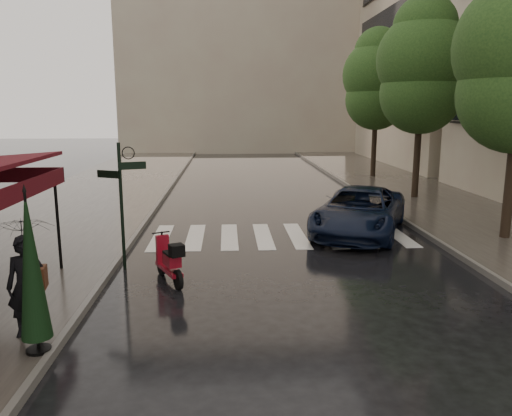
{
  "coord_description": "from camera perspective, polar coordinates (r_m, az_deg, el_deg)",
  "views": [
    {
      "loc": [
        1.34,
        -8.96,
        3.87
      ],
      "look_at": [
        2.07,
        3.44,
        1.4
      ],
      "focal_mm": 35.0,
      "sensor_mm": 36.0,
      "label": 1
    }
  ],
  "objects": [
    {
      "name": "parasol_front",
      "position": [
        8.37,
        -24.31,
        -6.05
      ],
      "size": [
        0.47,
        0.47,
        2.61
      ],
      "color": "black",
      "rests_on": "sidewalk_near"
    },
    {
      "name": "backdrop_building",
      "position": [
        47.39,
        -1.42,
        18.66
      ],
      "size": [
        22.0,
        6.0,
        20.0
      ],
      "primitive_type": "cube",
      "color": "gray",
      "rests_on": "ground"
    },
    {
      "name": "parked_car",
      "position": [
        15.99,
        11.74,
        -0.34
      ],
      "size": [
        4.32,
        5.73,
        1.45
      ],
      "primitive_type": "imported",
      "rotation": [
        0.0,
        0.0,
        -0.42
      ],
      "color": "black",
      "rests_on": "ground"
    },
    {
      "name": "haussmann_far",
      "position": [
        38.48,
        21.0,
        18.56
      ],
      "size": [
        8.0,
        16.0,
        18.5
      ],
      "primitive_type": "cube",
      "color": "gray",
      "rests_on": "ground"
    },
    {
      "name": "sidewalk_far",
      "position": [
        23.09,
        19.37,
        1.1
      ],
      "size": [
        5.5,
        60.0,
        0.12
      ],
      "primitive_type": "cube",
      "color": "#38332D",
      "rests_on": "ground"
    },
    {
      "name": "pedestrian_with_umbrella",
      "position": [
        8.98,
        -25.14,
        -3.36
      ],
      "size": [
        1.18,
        1.19,
        2.48
      ],
      "rotation": [
        0.0,
        0.0,
        0.17
      ],
      "color": "black",
      "rests_on": "sidewalk_near"
    },
    {
      "name": "curb_far",
      "position": [
        22.16,
        12.68,
        1.1
      ],
      "size": [
        0.12,
        60.0,
        0.16
      ],
      "primitive_type": "cube",
      "color": "#595651",
      "rests_on": "ground"
    },
    {
      "name": "crosswalk",
      "position": [
        15.53,
        2.77,
        -3.17
      ],
      "size": [
        7.85,
        3.2,
        0.01
      ],
      "color": "silver",
      "rests_on": "ground"
    },
    {
      "name": "sidewalk_near",
      "position": [
        22.09,
        -18.66,
        0.71
      ],
      "size": [
        6.0,
        60.0,
        0.12
      ],
      "primitive_type": "cube",
      "color": "#38332D",
      "rests_on": "ground"
    },
    {
      "name": "curb_near",
      "position": [
        21.48,
        -10.79,
        0.86
      ],
      "size": [
        0.12,
        60.0,
        0.16
      ],
      "primitive_type": "cube",
      "color": "#595651",
      "rests_on": "ground"
    },
    {
      "name": "scooter",
      "position": [
        11.47,
        -9.83,
        -6.06
      ],
      "size": [
        0.85,
        1.49,
        1.05
      ],
      "rotation": [
        0.0,
        0.0,
        0.44
      ],
      "color": "black",
      "rests_on": "ground"
    },
    {
      "name": "tree_mid",
      "position": [
        22.56,
        18.49,
        15.06
      ],
      "size": [
        3.8,
        3.8,
        8.34
      ],
      "color": "black",
      "rests_on": "sidewalk_far"
    },
    {
      "name": "tree_far",
      "position": [
        29.22,
        13.66,
        14.04
      ],
      "size": [
        3.8,
        3.8,
        8.16
      ],
      "color": "black",
      "rests_on": "sidewalk_far"
    },
    {
      "name": "signpost",
      "position": [
        12.39,
        -15.14,
        1.39
      ],
      "size": [
        1.17,
        0.29,
        3.1
      ],
      "color": "black",
      "rests_on": "ground"
    },
    {
      "name": "ground",
      "position": [
        9.85,
        -11.18,
        -12.11
      ],
      "size": [
        120.0,
        120.0,
        0.0
      ],
      "primitive_type": "plane",
      "color": "black",
      "rests_on": "ground"
    }
  ]
}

